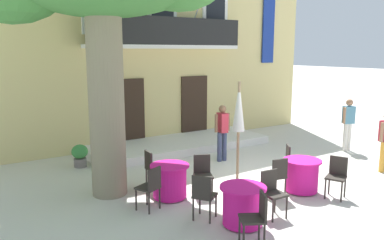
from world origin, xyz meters
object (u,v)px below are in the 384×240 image
cafe_table_middle (302,175)px  cafe_chair_front_0 (257,215)px  cafe_chair_near_tree_0 (153,167)px  cafe_chair_near_tree_2 (203,172)px  cafe_chair_near_tree_1 (151,185)px  cafe_chair_middle_2 (277,175)px  cafe_chair_middle_0 (337,174)px  cafe_chair_front_1 (272,190)px  cafe_table_near_tree (170,181)px  cafe_chair_front_2 (203,194)px  ground_planter_left (80,155)px  cafe_umbrella (238,121)px  cafe_table_front (243,205)px  pedestrian_near_entrance (348,122)px  cafe_chair_middle_1 (292,160)px  pedestrian_by_tree (222,130)px

cafe_table_middle → cafe_chair_front_0: cafe_chair_front_0 is taller
cafe_chair_near_tree_0 → cafe_chair_near_tree_2: (0.75, -0.99, 0.00)m
cafe_chair_near_tree_0 → cafe_chair_near_tree_2: same height
cafe_chair_near_tree_1 → cafe_chair_near_tree_0: bearing=61.1°
cafe_chair_near_tree_2 → cafe_chair_middle_2: size_ratio=1.00×
cafe_chair_middle_0 → cafe_chair_front_1: bearing=178.1°
cafe_table_near_tree → cafe_table_middle: 3.04m
cafe_chair_middle_0 → cafe_chair_front_2: same height
cafe_chair_front_2 → ground_planter_left: bearing=101.4°
cafe_chair_near_tree_1 → cafe_umbrella: size_ratio=0.36×
cafe_table_middle → cafe_table_front: same height
cafe_chair_near_tree_0 → cafe_chair_middle_0: bearing=-40.7°
cafe_chair_near_tree_1 → pedestrian_near_entrance: bearing=6.1°
cafe_chair_near_tree_1 → cafe_table_middle: bearing=-15.3°
cafe_table_middle → ground_planter_left: cafe_table_middle is taller
cafe_chair_near_tree_0 → cafe_chair_middle_1: bearing=-24.0°
cafe_table_middle → pedestrian_by_tree: (-0.02, 3.00, 0.55)m
cafe_chair_middle_2 → cafe_umbrella: size_ratio=0.36×
cafe_chair_front_1 → cafe_umbrella: (0.22, 1.33, 1.14)m
cafe_table_near_tree → cafe_table_front: (0.47, -1.91, 0.00)m
cafe_chair_middle_2 → pedestrian_by_tree: pedestrian_by_tree is taller
cafe_chair_middle_1 → pedestrian_by_tree: bearing=99.6°
cafe_chair_middle_1 → cafe_chair_front_2: size_ratio=1.00×
cafe_chair_near_tree_2 → cafe_umbrella: (0.73, -0.33, 1.14)m
cafe_chair_middle_0 → cafe_chair_near_tree_0: bearing=139.3°
cafe_chair_near_tree_1 → pedestrian_by_tree: (3.38, 2.07, 0.41)m
cafe_chair_middle_1 → cafe_chair_front_0: (-2.95, -1.95, 0.00)m
cafe_chair_front_0 → cafe_chair_front_1: (1.05, 0.71, 0.00)m
cafe_chair_middle_2 → cafe_chair_middle_0: bearing=-31.9°
cafe_chair_front_2 → pedestrian_by_tree: bearing=47.8°
cafe_chair_near_tree_0 → cafe_chair_front_1: bearing=-64.7°
cafe_chair_middle_2 → cafe_chair_front_2: 2.01m
cafe_table_middle → cafe_table_front: 2.36m
cafe_table_near_tree → pedestrian_by_tree: pedestrian_by_tree is taller
cafe_chair_front_2 → cafe_umbrella: size_ratio=0.36×
ground_planter_left → cafe_chair_front_1: bearing=-67.4°
cafe_table_front → cafe_chair_near_tree_2: bearing=81.5°
cafe_umbrella → cafe_chair_middle_2: bearing=-51.5°
cafe_chair_near_tree_1 → cafe_chair_front_2: size_ratio=1.00×
cafe_chair_front_1 → ground_planter_left: size_ratio=1.43×
cafe_umbrella → cafe_chair_middle_0: bearing=-39.7°
cafe_chair_near_tree_0 → cafe_table_middle: 3.46m
cafe_chair_front_1 → cafe_umbrella: bearing=80.4°
cafe_chair_middle_0 → cafe_chair_front_0: (-2.95, -0.65, 0.00)m
cafe_chair_near_tree_2 → ground_planter_left: bearing=115.0°
cafe_chair_near_tree_2 → cafe_chair_front_0: size_ratio=1.00×
cafe_chair_near_tree_2 → cafe_chair_front_1: size_ratio=1.00×
cafe_chair_near_tree_0 → cafe_umbrella: cafe_umbrella is taller
cafe_chair_middle_1 → cafe_chair_front_1: same height
pedestrian_near_entrance → cafe_table_near_tree: bearing=-176.4°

